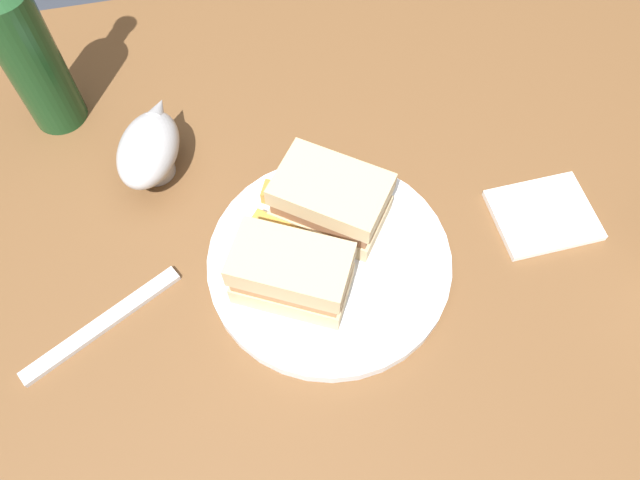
{
  "coord_description": "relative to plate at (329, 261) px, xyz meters",
  "views": [
    {
      "loc": [
        -0.06,
        -0.32,
        1.36
      ],
      "look_at": [
        0.01,
        -0.02,
        0.8
      ],
      "focal_mm": 34.24,
      "sensor_mm": 36.0,
      "label": 1
    }
  ],
  "objects": [
    {
      "name": "sandwich_half_right",
      "position": [
        -0.04,
        -0.03,
        0.04
      ],
      "size": [
        0.13,
        0.11,
        0.07
      ],
      "color": "#CCB284",
      "rests_on": "plate"
    },
    {
      "name": "napkin",
      "position": [
        0.25,
        0.01,
        -0.0
      ],
      "size": [
        0.11,
        0.09,
        0.01
      ],
      "primitive_type": "cube",
      "rotation": [
        0.0,
        0.0,
        0.03
      ],
      "color": "white",
      "rests_on": "dining_table"
    },
    {
      "name": "potato_wedge_middle",
      "position": [
        -0.03,
        0.08,
        0.02
      ],
      "size": [
        0.05,
        0.04,
        0.02
      ],
      "primitive_type": "cube",
      "rotation": [
        0.0,
        0.0,
        2.7
      ],
      "color": "#B77F33",
      "rests_on": "plate"
    },
    {
      "name": "potato_wedge_front",
      "position": [
        -0.06,
        0.04,
        0.02
      ],
      "size": [
        0.05,
        0.04,
        0.02
      ],
      "primitive_type": "cube",
      "rotation": [
        0.0,
        0.0,
        5.59
      ],
      "color": "gold",
      "rests_on": "plate"
    },
    {
      "name": "potato_wedge_left_edge",
      "position": [
        -0.06,
        0.01,
        0.02
      ],
      "size": [
        0.04,
        0.05,
        0.02
      ],
      "primitive_type": "cube",
      "rotation": [
        0.0,
        0.0,
        0.9
      ],
      "color": "#AD702D",
      "rests_on": "plate"
    },
    {
      "name": "ground_plane",
      "position": [
        -0.01,
        0.03,
        -0.78
      ],
      "size": [
        6.0,
        6.0,
        0.0
      ],
      "primitive_type": "plane",
      "color": "#333842"
    },
    {
      "name": "cider_bottle",
      "position": [
        -0.28,
        0.27,
        0.1
      ],
      "size": [
        0.06,
        0.06,
        0.28
      ],
      "color": "#19421E",
      "rests_on": "dining_table"
    },
    {
      "name": "potato_wedge_back",
      "position": [
        -0.03,
        0.04,
        0.02
      ],
      "size": [
        0.04,
        0.02,
        0.02
      ],
      "primitive_type": "cube",
      "rotation": [
        0.0,
        0.0,
        3.1
      ],
      "color": "#B77F33",
      "rests_on": "plate"
    },
    {
      "name": "gravy_boat",
      "position": [
        -0.17,
        0.17,
        0.03
      ],
      "size": [
        0.1,
        0.12,
        0.07
      ],
      "color": "#B7B7BC",
      "rests_on": "dining_table"
    },
    {
      "name": "plate",
      "position": [
        0.0,
        0.0,
        0.0
      ],
      "size": [
        0.26,
        0.26,
        0.02
      ],
      "primitive_type": "cylinder",
      "color": "white",
      "rests_on": "dining_table"
    },
    {
      "name": "fork",
      "position": [
        -0.24,
        -0.02,
        -0.0
      ],
      "size": [
        0.17,
        0.1,
        0.01
      ],
      "primitive_type": "cube",
      "rotation": [
        0.0,
        0.0,
        3.63
      ],
      "color": "silver",
      "rests_on": "dining_table"
    },
    {
      "name": "sandwich_half_left",
      "position": [
        0.01,
        0.05,
        0.04
      ],
      "size": [
        0.14,
        0.13,
        0.06
      ],
      "color": "#CCB284",
      "rests_on": "plate"
    },
    {
      "name": "dining_table",
      "position": [
        -0.01,
        0.03,
        -0.39
      ],
      "size": [
        1.27,
        0.89,
        0.77
      ],
      "primitive_type": "cube",
      "color": "brown",
      "rests_on": "ground"
    }
  ]
}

